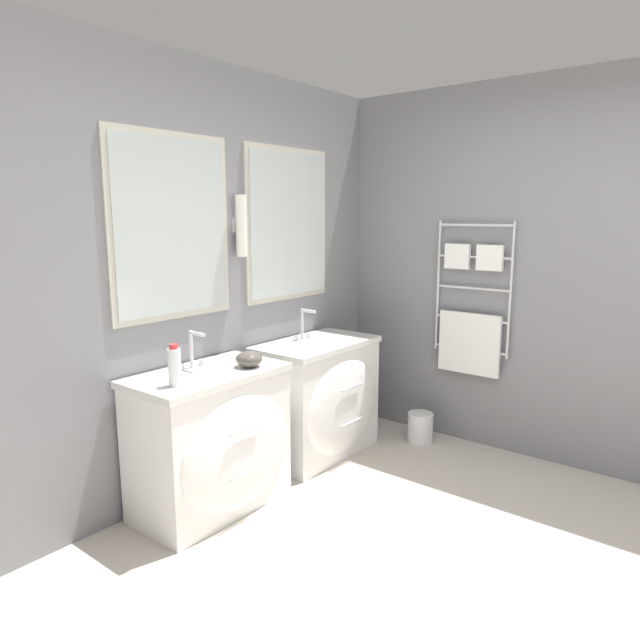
% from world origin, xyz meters
% --- Properties ---
extents(ground_plane, '(16.00, 16.00, 0.00)m').
position_xyz_m(ground_plane, '(0.00, 0.00, 0.00)').
color(ground_plane, '#BCB5A8').
extents(wall_back, '(5.20, 0.15, 2.60)m').
position_xyz_m(wall_back, '(0.02, 2.06, 1.31)').
color(wall_back, slate).
rests_on(wall_back, ground_plane).
extents(wall_right, '(0.13, 4.05, 2.60)m').
position_xyz_m(wall_right, '(1.83, 0.92, 1.29)').
color(wall_right, slate).
rests_on(wall_right, ground_plane).
extents(vanity_left, '(0.90, 0.56, 0.82)m').
position_xyz_m(vanity_left, '(-0.08, 1.74, 0.42)').
color(vanity_left, white).
rests_on(vanity_left, ground_plane).
extents(vanity_right, '(0.90, 0.56, 0.82)m').
position_xyz_m(vanity_right, '(0.91, 1.74, 0.42)').
color(vanity_right, white).
rests_on(vanity_right, ground_plane).
extents(faucet_left, '(0.17, 0.14, 0.22)m').
position_xyz_m(faucet_left, '(-0.08, 1.89, 0.93)').
color(faucet_left, silver).
rests_on(faucet_left, vanity_left).
extents(faucet_right, '(0.17, 0.14, 0.22)m').
position_xyz_m(faucet_right, '(0.91, 1.89, 0.93)').
color(faucet_right, silver).
rests_on(faucet_right, vanity_right).
extents(toiletry_bottle, '(0.07, 0.07, 0.22)m').
position_xyz_m(toiletry_bottle, '(-0.36, 1.69, 0.93)').
color(toiletry_bottle, silver).
rests_on(toiletry_bottle, vanity_left).
extents(amenity_bowl, '(0.16, 0.16, 0.09)m').
position_xyz_m(amenity_bowl, '(0.14, 1.65, 0.87)').
color(amenity_bowl, '#4C4742').
rests_on(amenity_bowl, vanity_left).
extents(waste_bin, '(0.19, 0.19, 0.22)m').
position_xyz_m(waste_bin, '(1.55, 1.28, 0.12)').
color(waste_bin, silver).
rests_on(waste_bin, ground_plane).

